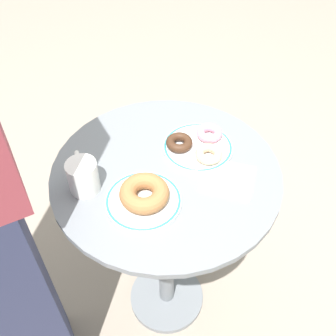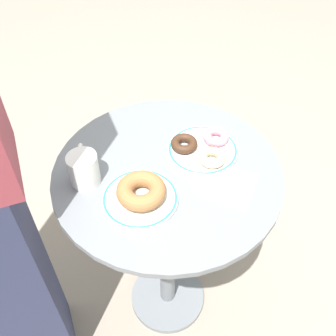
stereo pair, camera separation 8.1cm
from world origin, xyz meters
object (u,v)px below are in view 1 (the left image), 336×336
at_px(cafe_table, 166,219).
at_px(donut_glazed, 209,154).
at_px(plate_right, 198,147).
at_px(donut_cinnamon, 144,193).
at_px(donut_chocolate, 179,142).
at_px(plate_left, 143,201).
at_px(coffee_mug, 83,175).
at_px(donut_pink_frosted, 209,133).
at_px(paper_napkin, 228,178).

distance_m(cafe_table, donut_glazed, 0.27).
xyz_separation_m(plate_right, donut_cinnamon, (-0.24, -0.00, 0.03)).
bearing_deg(donut_glazed, cafe_table, 145.12).
bearing_deg(donut_cinnamon, donut_glazed, -12.46).
bearing_deg(donut_chocolate, donut_glazed, -83.15).
xyz_separation_m(plate_left, donut_chocolate, (0.21, 0.04, 0.02)).
bearing_deg(cafe_table, plate_left, -170.18).
height_order(donut_glazed, coffee_mug, coffee_mug).
bearing_deg(donut_pink_frosted, plate_right, 176.79).
bearing_deg(plate_right, coffee_mug, 152.31).
xyz_separation_m(donut_glazed, coffee_mug, (-0.27, 0.20, 0.02)).
height_order(cafe_table, paper_napkin, paper_napkin).
distance_m(plate_right, donut_glazed, 0.06).
bearing_deg(coffee_mug, donut_glazed, -36.61).
bearing_deg(donut_cinnamon, coffee_mug, 109.58).
distance_m(plate_left, paper_napkin, 0.23).
relative_size(plate_right, paper_napkin, 1.47).
distance_m(cafe_table, plate_left, 0.26).
bearing_deg(donut_cinnamon, plate_left, 165.12).
height_order(plate_left, donut_chocolate, donut_chocolate).
distance_m(donut_chocolate, paper_napkin, 0.17).
distance_m(plate_right, donut_cinnamon, 0.24).
relative_size(plate_right, coffee_mug, 1.82).
distance_m(donut_pink_frosted, paper_napkin, 0.16).
bearing_deg(plate_right, donut_glazed, -112.88).
bearing_deg(coffee_mug, cafe_table, -37.58).
bearing_deg(cafe_table, donut_glazed, -34.88).
xyz_separation_m(donut_pink_frosted, paper_napkin, (-0.10, -0.12, -0.02)).
relative_size(donut_cinnamon, donut_chocolate, 1.66).
bearing_deg(plate_right, paper_napkin, -110.55).
bearing_deg(cafe_table, donut_cinnamon, -169.40).
height_order(plate_left, donut_cinnamon, donut_cinnamon).
bearing_deg(paper_napkin, donut_glazed, 70.91).
height_order(donut_cinnamon, coffee_mug, coffee_mug).
bearing_deg(plate_right, cafe_table, 169.99).
bearing_deg(plate_left, paper_napkin, -33.51).
bearing_deg(coffee_mug, donut_pink_frosted, -24.39).
bearing_deg(plate_left, donut_cinnamon, -14.88).
distance_m(donut_pink_frosted, donut_glazed, 0.09).
distance_m(donut_cinnamon, coffee_mug, 0.16).
distance_m(plate_left, plate_right, 0.24).
relative_size(plate_right, donut_cinnamon, 1.59).
bearing_deg(paper_napkin, plate_left, 146.49).
distance_m(donut_pink_frosted, donut_chocolate, 0.09).
xyz_separation_m(donut_cinnamon, coffee_mug, (-0.05, 0.15, 0.01)).
height_order(donut_glazed, paper_napkin, donut_glazed).
relative_size(donut_glazed, coffee_mug, 0.69).
distance_m(cafe_table, coffee_mug, 0.34).
bearing_deg(plate_left, donut_glazed, -12.50).
bearing_deg(paper_napkin, cafe_table, 116.04).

